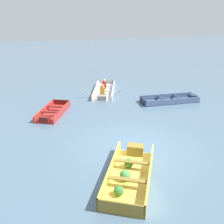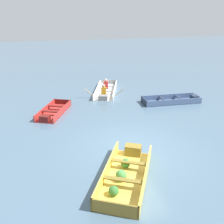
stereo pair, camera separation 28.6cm
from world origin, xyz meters
name	(u,v)px [view 2 (the right image)]	position (x,y,z in m)	size (l,w,h in m)	color
ground_plane	(134,147)	(0.00, 0.00, 0.00)	(80.00, 80.00, 0.00)	slate
dinghy_yellow_foreground	(126,173)	(-0.91, -1.68, 0.15)	(2.67, 3.40, 0.41)	#E5BC47
skiff_slate_blue_near_moored	(173,100)	(3.98, 4.25, 0.11)	(3.37, 1.26, 0.34)	#475B7F
skiff_red_mid_moored	(53,112)	(-2.83, 4.27, 0.11)	(2.00, 2.75, 0.33)	#AD2D28
rowboat_white_with_crew	(106,91)	(0.63, 7.00, 0.16)	(2.80, 3.93, 0.89)	white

